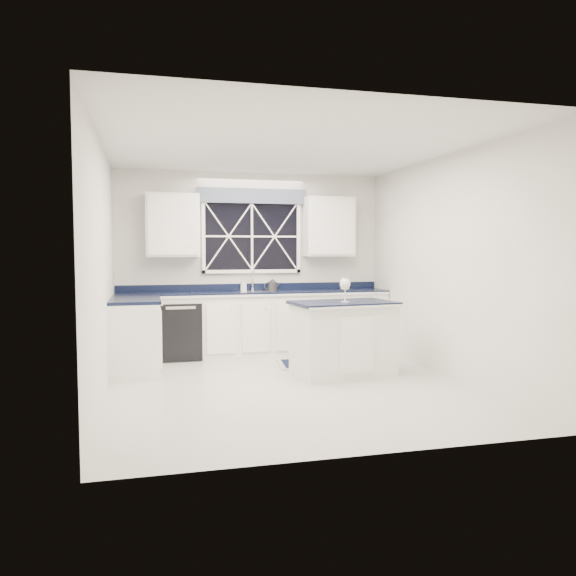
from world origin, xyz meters
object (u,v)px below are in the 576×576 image
object	(u,v)px
island	(343,338)
kettle	(272,285)
soap_bottle	(243,285)
wine_glass	(345,285)
dishwasher	(180,330)
faucet	(253,280)

from	to	relation	value
island	kettle	size ratio (longest dim) A/B	5.26
soap_bottle	wine_glass	bearing A→B (deg)	-62.98
kettle	soap_bottle	xyz separation A→B (m)	(-0.43, 0.03, 0.01)
dishwasher	faucet	bearing A→B (deg)	10.02
kettle	island	bearing A→B (deg)	-74.02
faucet	wine_glass	xyz separation A→B (m)	(0.79, -1.87, 0.03)
kettle	soap_bottle	bearing A→B (deg)	175.46
wine_glass	faucet	bearing A→B (deg)	112.82
faucet	kettle	distance (m)	0.30
island	kettle	world-z (taller)	kettle
faucet	kettle	size ratio (longest dim) A/B	1.21
wine_glass	soap_bottle	world-z (taller)	wine_glass
faucet	island	xyz separation A→B (m)	(0.79, -1.79, -0.64)
wine_glass	soap_bottle	distance (m)	2.06
kettle	wine_glass	size ratio (longest dim) A/B	0.83
island	faucet	bearing A→B (deg)	106.97
faucet	dishwasher	bearing A→B (deg)	-169.98
island	wine_glass	xyz separation A→B (m)	(-0.01, -0.07, 0.67)
wine_glass	soap_bottle	bearing A→B (deg)	117.02
faucet	island	size ratio (longest dim) A/B	0.23
dishwasher	faucet	distance (m)	1.31
dishwasher	wine_glass	world-z (taller)	wine_glass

